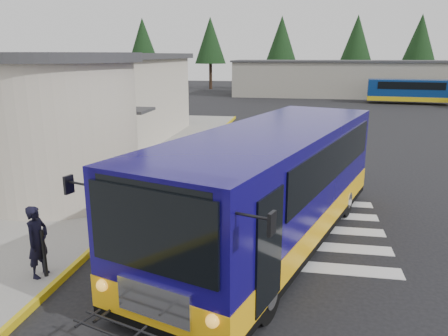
% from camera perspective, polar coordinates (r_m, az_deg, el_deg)
% --- Properties ---
extents(ground, '(140.00, 140.00, 0.00)m').
position_cam_1_polar(ground, '(13.77, 5.15, -6.24)').
color(ground, black).
rests_on(ground, ground).
extents(sidewalk, '(10.00, 34.00, 0.15)m').
position_cam_1_polar(sidewalk, '(20.17, -20.13, -0.10)').
color(sidewalk, gray).
rests_on(sidewalk, ground).
extents(curb_strip, '(0.12, 34.00, 0.16)m').
position_cam_1_polar(curb_strip, '(18.23, -6.52, -0.77)').
color(curb_strip, gold).
rests_on(curb_strip, ground).
extents(station_building, '(12.70, 18.70, 4.80)m').
position_cam_1_polar(station_building, '(23.14, -21.10, 7.90)').
color(station_building, '#BEB2A1').
rests_on(station_building, ground).
extents(crosswalk, '(8.00, 5.35, 0.01)m').
position_cam_1_polar(crosswalk, '(13.08, 2.64, -7.33)').
color(crosswalk, silver).
rests_on(crosswalk, ground).
extents(depot_building, '(26.40, 8.40, 4.20)m').
position_cam_1_polar(depot_building, '(55.13, 15.46, 11.23)').
color(depot_building, gray).
rests_on(depot_building, ground).
extents(tree_line, '(58.40, 4.40, 10.00)m').
position_cam_1_polar(tree_line, '(63.08, 15.36, 15.85)').
color(tree_line, black).
rests_on(tree_line, ground).
extents(transit_bus, '(6.39, 11.19, 3.08)m').
position_cam_1_polar(transit_bus, '(11.40, 6.20, -2.92)').
color(transit_bus, '#110865').
rests_on(transit_bus, ground).
extents(pedestrian_a, '(0.44, 0.62, 1.61)m').
position_cam_1_polar(pedestrian_a, '(10.43, -23.17, -8.81)').
color(pedestrian_a, black).
rests_on(pedestrian_a, sidewalk).
extents(pedestrian_b, '(1.01, 1.02, 1.67)m').
position_cam_1_polar(pedestrian_b, '(15.77, -22.94, -0.91)').
color(pedestrian_b, black).
rests_on(pedestrian_b, sidewalk).
extents(bollard, '(0.09, 0.09, 1.08)m').
position_cam_1_polar(bollard, '(10.45, -22.46, -10.26)').
color(bollard, black).
rests_on(bollard, sidewalk).
extents(far_bus_a, '(8.30, 3.19, 2.09)m').
position_cam_1_polar(far_bus_a, '(48.59, 23.07, 9.32)').
color(far_bus_a, navy).
rests_on(far_bus_a, ground).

